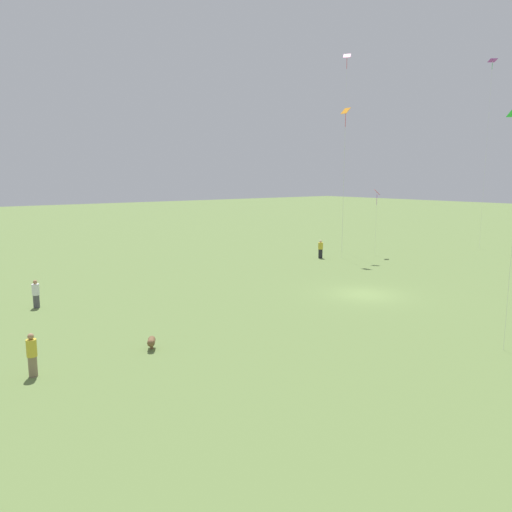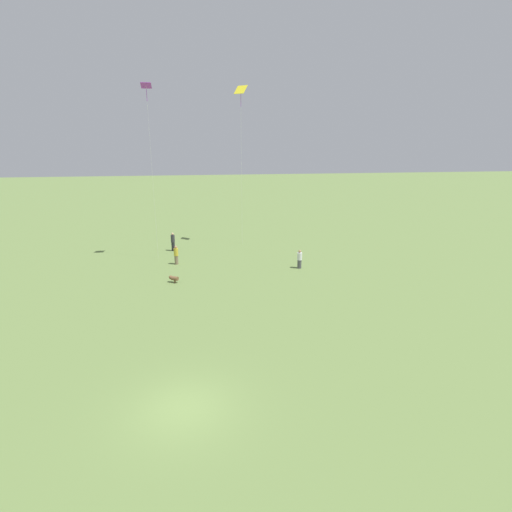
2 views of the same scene
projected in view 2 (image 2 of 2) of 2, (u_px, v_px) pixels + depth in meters
ground_plane at (183, 409)px, 16.59m from camera, size 240.00×240.00×0.00m
person_2 at (300, 259)px, 34.75m from camera, size 0.55×0.55×1.65m
person_3 at (173, 242)px, 40.26m from camera, size 0.53×0.53×1.88m
person_4 at (176, 255)px, 35.87m from camera, size 0.54×0.54×1.72m
kite_2 at (147, 96)px, 34.02m from camera, size 0.81×0.89×15.46m
kite_6 at (241, 95)px, 39.22m from camera, size 1.35×1.39×16.00m
dog_0 at (174, 278)px, 31.33m from camera, size 0.61×0.78×0.55m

